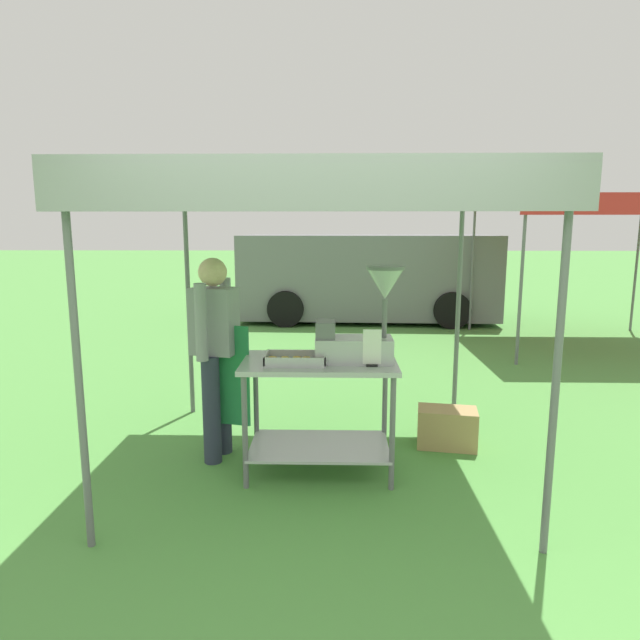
{
  "coord_description": "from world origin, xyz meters",
  "views": [
    {
      "loc": [
        0.05,
        -2.84,
        1.84
      ],
      "look_at": [
        -0.05,
        1.23,
        1.14
      ],
      "focal_mm": 30.27,
      "sensor_mm": 36.0,
      "label": 1
    }
  ],
  "objects_px": {
    "donut_cart": "(319,393)",
    "supply_crate": "(447,428)",
    "vendor": "(216,348)",
    "neighbour_tent": "(595,203)",
    "van_grey": "(366,276)",
    "stall_canopy": "(320,187)",
    "donut_fryer": "(362,326)",
    "menu_sign": "(372,350)",
    "donut_tray": "(296,360)"
  },
  "relations": [
    {
      "from": "menu_sign",
      "to": "vendor",
      "type": "bearing_deg",
      "value": 161.7
    },
    {
      "from": "donut_fryer",
      "to": "van_grey",
      "type": "height_order",
      "value": "van_grey"
    },
    {
      "from": "stall_canopy",
      "to": "donut_fryer",
      "type": "distance_m",
      "value": 1.04
    },
    {
      "from": "menu_sign",
      "to": "stall_canopy",
      "type": "bearing_deg",
      "value": 146.1
    },
    {
      "from": "van_grey",
      "to": "neighbour_tent",
      "type": "relative_size",
      "value": 1.62
    },
    {
      "from": "van_grey",
      "to": "menu_sign",
      "type": "bearing_deg",
      "value": -93.19
    },
    {
      "from": "donut_fryer",
      "to": "menu_sign",
      "type": "xyz_separation_m",
      "value": [
        0.07,
        -0.14,
        -0.15
      ]
    },
    {
      "from": "donut_tray",
      "to": "stall_canopy",
      "type": "bearing_deg",
      "value": 47.93
    },
    {
      "from": "donut_cart",
      "to": "supply_crate",
      "type": "height_order",
      "value": "donut_cart"
    },
    {
      "from": "van_grey",
      "to": "neighbour_tent",
      "type": "bearing_deg",
      "value": -36.54
    },
    {
      "from": "stall_canopy",
      "to": "van_grey",
      "type": "relative_size",
      "value": 0.56
    },
    {
      "from": "donut_fryer",
      "to": "vendor",
      "type": "bearing_deg",
      "value": 167.26
    },
    {
      "from": "vendor",
      "to": "supply_crate",
      "type": "height_order",
      "value": "vendor"
    },
    {
      "from": "donut_cart",
      "to": "donut_fryer",
      "type": "bearing_deg",
      "value": -2.76
    },
    {
      "from": "supply_crate",
      "to": "van_grey",
      "type": "bearing_deg",
      "value": 92.64
    },
    {
      "from": "vendor",
      "to": "neighbour_tent",
      "type": "bearing_deg",
      "value": 41.41
    },
    {
      "from": "vendor",
      "to": "neighbour_tent",
      "type": "xyz_separation_m",
      "value": [
        4.87,
        4.29,
        1.3
      ]
    },
    {
      "from": "donut_cart",
      "to": "vendor",
      "type": "distance_m",
      "value": 0.9
    },
    {
      "from": "donut_tray",
      "to": "neighbour_tent",
      "type": "bearing_deg",
      "value": 47.63
    },
    {
      "from": "menu_sign",
      "to": "donut_fryer",
      "type": "bearing_deg",
      "value": 114.98
    },
    {
      "from": "donut_cart",
      "to": "van_grey",
      "type": "bearing_deg",
      "value": 83.67
    },
    {
      "from": "stall_canopy",
      "to": "donut_cart",
      "type": "bearing_deg",
      "value": -90.0
    },
    {
      "from": "menu_sign",
      "to": "neighbour_tent",
      "type": "bearing_deg",
      "value": 51.93
    },
    {
      "from": "donut_cart",
      "to": "neighbour_tent",
      "type": "xyz_separation_m",
      "value": [
        4.05,
        4.53,
        1.59
      ]
    },
    {
      "from": "donut_cart",
      "to": "donut_tray",
      "type": "distance_m",
      "value": 0.33
    },
    {
      "from": "stall_canopy",
      "to": "supply_crate",
      "type": "height_order",
      "value": "stall_canopy"
    },
    {
      "from": "donut_tray",
      "to": "menu_sign",
      "type": "xyz_separation_m",
      "value": [
        0.54,
        -0.07,
        0.09
      ]
    },
    {
      "from": "stall_canopy",
      "to": "donut_cart",
      "type": "xyz_separation_m",
      "value": [
        0.0,
        -0.1,
        -1.51
      ]
    },
    {
      "from": "vendor",
      "to": "supply_crate",
      "type": "bearing_deg",
      "value": 7.8
    },
    {
      "from": "supply_crate",
      "to": "donut_fryer",
      "type": "bearing_deg",
      "value": -145.9
    },
    {
      "from": "stall_canopy",
      "to": "van_grey",
      "type": "bearing_deg",
      "value": 83.58
    },
    {
      "from": "neighbour_tent",
      "to": "van_grey",
      "type": "bearing_deg",
      "value": 143.46
    },
    {
      "from": "stall_canopy",
      "to": "menu_sign",
      "type": "bearing_deg",
      "value": -33.9
    },
    {
      "from": "menu_sign",
      "to": "neighbour_tent",
      "type": "distance_m",
      "value": 6.08
    },
    {
      "from": "stall_canopy",
      "to": "donut_cart",
      "type": "height_order",
      "value": "stall_canopy"
    },
    {
      "from": "stall_canopy",
      "to": "menu_sign",
      "type": "relative_size",
      "value": 10.65
    },
    {
      "from": "donut_cart",
      "to": "neighbour_tent",
      "type": "relative_size",
      "value": 0.37
    },
    {
      "from": "donut_tray",
      "to": "menu_sign",
      "type": "bearing_deg",
      "value": -7.11
    },
    {
      "from": "donut_cart",
      "to": "donut_fryer",
      "type": "relative_size",
      "value": 1.62
    },
    {
      "from": "neighbour_tent",
      "to": "donut_cart",
      "type": "bearing_deg",
      "value": -131.76
    },
    {
      "from": "vendor",
      "to": "supply_crate",
      "type": "distance_m",
      "value": 2.04
    },
    {
      "from": "donut_cart",
      "to": "menu_sign",
      "type": "xyz_separation_m",
      "value": [
        0.38,
        -0.15,
        0.37
      ]
    },
    {
      "from": "van_grey",
      "to": "stall_canopy",
      "type": "bearing_deg",
      "value": -96.42
    },
    {
      "from": "vendor",
      "to": "donut_cart",
      "type": "bearing_deg",
      "value": -16.35
    },
    {
      "from": "donut_cart",
      "to": "menu_sign",
      "type": "relative_size",
      "value": 4.28
    },
    {
      "from": "donut_tray",
      "to": "van_grey",
      "type": "xyz_separation_m",
      "value": [
        0.94,
        7.05,
        -0.01
      ]
    },
    {
      "from": "donut_cart",
      "to": "vendor",
      "type": "relative_size",
      "value": 0.7
    },
    {
      "from": "donut_tray",
      "to": "donut_fryer",
      "type": "relative_size",
      "value": 0.63
    },
    {
      "from": "vendor",
      "to": "menu_sign",
      "type": "bearing_deg",
      "value": -18.3
    },
    {
      "from": "stall_canopy",
      "to": "supply_crate",
      "type": "relative_size",
      "value": 5.33
    }
  ]
}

